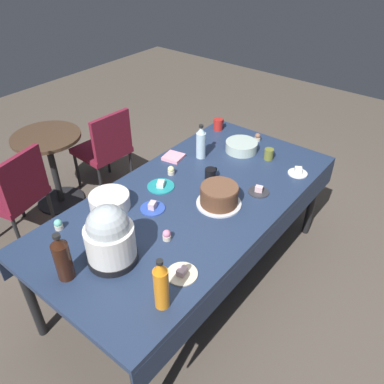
% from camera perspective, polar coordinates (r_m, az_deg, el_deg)
% --- Properties ---
extents(ground, '(9.00, 9.00, 0.00)m').
position_cam_1_polar(ground, '(3.09, -0.00, -12.09)').
color(ground, brown).
extents(potluck_table, '(2.20, 1.10, 0.75)m').
position_cam_1_polar(potluck_table, '(2.62, -0.00, -1.98)').
color(potluck_table, navy).
rests_on(potluck_table, ground).
extents(frosted_layer_cake, '(0.30, 0.30, 0.14)m').
position_cam_1_polar(frosted_layer_cake, '(2.50, 4.01, -0.56)').
color(frosted_layer_cake, silver).
rests_on(frosted_layer_cake, potluck_table).
extents(slow_cooker, '(0.28, 0.28, 0.36)m').
position_cam_1_polar(slow_cooker, '(2.09, -12.02, -6.46)').
color(slow_cooker, black).
rests_on(slow_cooker, potluck_table).
extents(glass_salad_bowl, '(0.25, 0.25, 0.08)m').
position_cam_1_polar(glass_salad_bowl, '(3.12, 7.28, 6.67)').
color(glass_salad_bowl, '#B2C6BC').
rests_on(glass_salad_bowl, potluck_table).
extents(ceramic_snack_bowl, '(0.26, 0.26, 0.10)m').
position_cam_1_polar(ceramic_snack_bowl, '(2.53, -12.02, -1.33)').
color(ceramic_snack_bowl, silver).
rests_on(ceramic_snack_bowl, potluck_table).
extents(dessert_plate_white, '(0.14, 0.14, 0.06)m').
position_cam_1_polar(dessert_plate_white, '(2.92, 15.30, 2.83)').
color(dessert_plate_white, white).
rests_on(dessert_plate_white, potluck_table).
extents(dessert_plate_teal, '(0.19, 0.19, 0.04)m').
position_cam_1_polar(dessert_plate_teal, '(2.69, -4.61, 0.94)').
color(dessert_plate_teal, teal).
rests_on(dessert_plate_teal, potluck_table).
extents(dessert_plate_charcoal, '(0.14, 0.14, 0.05)m').
position_cam_1_polar(dessert_plate_charcoal, '(2.67, 9.79, 0.15)').
color(dessert_plate_charcoal, '#2D2D33').
rests_on(dessert_plate_charcoal, potluck_table).
extents(dessert_plate_cream, '(0.17, 0.17, 0.04)m').
position_cam_1_polar(dessert_plate_cream, '(2.08, -1.48, -11.84)').
color(dessert_plate_cream, beige).
rests_on(dessert_plate_cream, potluck_table).
extents(dessert_plate_cobalt, '(0.16, 0.16, 0.05)m').
position_cam_1_polar(dessert_plate_cobalt, '(2.50, -5.82, -2.26)').
color(dessert_plate_cobalt, '#2D4CB2').
rests_on(dessert_plate_cobalt, potluck_table).
extents(cupcake_vanilla, '(0.05, 0.05, 0.07)m').
position_cam_1_polar(cupcake_vanilla, '(3.29, 9.63, 7.95)').
color(cupcake_vanilla, beige).
rests_on(cupcake_vanilla, potluck_table).
extents(cupcake_mint, '(0.05, 0.05, 0.07)m').
position_cam_1_polar(cupcake_mint, '(2.26, -3.74, -6.36)').
color(cupcake_mint, beige).
rests_on(cupcake_mint, potluck_table).
extents(cupcake_rose, '(0.05, 0.05, 0.07)m').
position_cam_1_polar(cupcake_rose, '(2.81, -3.10, 3.18)').
color(cupcake_rose, beige).
rests_on(cupcake_rose, potluck_table).
extents(cupcake_cocoa, '(0.05, 0.05, 0.07)m').
position_cam_1_polar(cupcake_cocoa, '(2.46, -19.08, -4.55)').
color(cupcake_cocoa, beige).
rests_on(cupcake_cocoa, potluck_table).
extents(soda_bottle_cola, '(0.09, 0.09, 0.29)m').
position_cam_1_polar(soda_bottle_cola, '(2.08, -18.54, -9.19)').
color(soda_bottle_cola, '#33190F').
rests_on(soda_bottle_cola, potluck_table).
extents(soda_bottle_orange_juice, '(0.07, 0.07, 0.30)m').
position_cam_1_polar(soda_bottle_orange_juice, '(1.86, -4.55, -13.51)').
color(soda_bottle_orange_juice, orange).
rests_on(soda_bottle_orange_juice, potluck_table).
extents(soda_bottle_water, '(0.07, 0.07, 0.27)m').
position_cam_1_polar(soda_bottle_water, '(2.96, 1.32, 7.27)').
color(soda_bottle_water, silver).
rests_on(soda_bottle_water, potluck_table).
extents(coffee_mug_olive, '(0.11, 0.07, 0.09)m').
position_cam_1_polar(coffee_mug_olive, '(3.04, 11.27, 5.53)').
color(coffee_mug_olive, olive).
rests_on(coffee_mug_olive, potluck_table).
extents(coffee_mug_black, '(0.12, 0.08, 0.08)m').
position_cam_1_polar(coffee_mug_black, '(2.75, 2.75, 2.70)').
color(coffee_mug_black, black).
rests_on(coffee_mug_black, potluck_table).
extents(coffee_mug_red, '(0.12, 0.08, 0.10)m').
position_cam_1_polar(coffee_mug_red, '(3.43, 3.90, 9.92)').
color(coffee_mug_red, '#B2231E').
rests_on(coffee_mug_red, potluck_table).
extents(paper_napkin_stack, '(0.16, 0.16, 0.02)m').
position_cam_1_polar(paper_napkin_stack, '(3.01, -2.74, 5.17)').
color(paper_napkin_stack, pink).
rests_on(paper_napkin_stack, potluck_table).
extents(maroon_chair_left, '(0.53, 0.53, 0.85)m').
position_cam_1_polar(maroon_chair_left, '(3.39, -24.44, 0.07)').
color(maroon_chair_left, maroon).
rests_on(maroon_chair_left, ground).
extents(maroon_chair_right, '(0.46, 0.46, 0.85)m').
position_cam_1_polar(maroon_chair_right, '(3.79, -12.62, 6.53)').
color(maroon_chair_right, maroon).
rests_on(maroon_chair_right, ground).
extents(round_cafe_table, '(0.60, 0.60, 0.72)m').
position_cam_1_polar(round_cafe_table, '(3.74, -20.04, 4.81)').
color(round_cafe_table, '#473323').
rests_on(round_cafe_table, ground).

